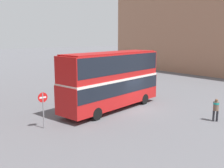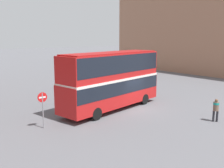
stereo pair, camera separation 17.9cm
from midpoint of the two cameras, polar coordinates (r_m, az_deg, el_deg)
ground_plane at (r=23.22m, az=5.75°, el=-5.33°), size 240.00×240.00×0.00m
building_row_right at (r=49.78m, az=20.49°, el=11.44°), size 10.63×36.51×15.52m
double_decker_bus at (r=22.34m, az=0.23°, el=1.48°), size 10.49×4.15×4.94m
pedestrian_foreground at (r=20.88m, az=21.91°, el=-4.82°), size 0.60×0.60×1.73m
parked_car_kerb_near at (r=32.51m, az=-1.32°, el=0.57°), size 4.27×2.05×1.45m
no_entry_sign at (r=18.44m, az=-14.60°, el=-4.21°), size 0.68×0.08×2.52m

